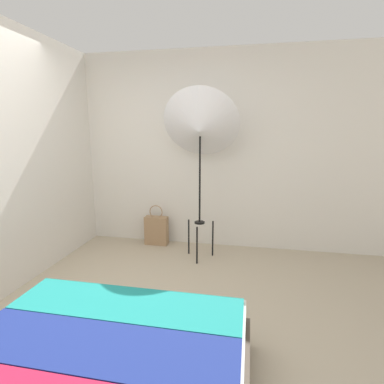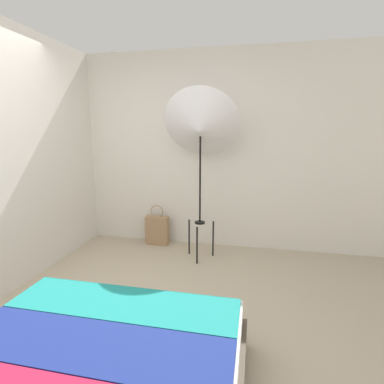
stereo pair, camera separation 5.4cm
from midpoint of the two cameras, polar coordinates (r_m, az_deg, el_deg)
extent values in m
plane|color=tan|center=(2.65, -16.61, -25.33)|extent=(14.00, 14.00, 0.00)
cube|color=silver|center=(4.15, -3.29, 7.82)|extent=(8.00, 0.05, 2.60)
cube|color=silver|center=(3.67, -27.35, 6.07)|extent=(0.05, 8.00, 2.60)
cube|color=navy|center=(1.93, -17.68, -26.36)|extent=(1.56, 0.41, 0.04)
cube|color=#197F7A|center=(2.23, -12.04, -20.24)|extent=(1.56, 0.41, 0.04)
cylinder|color=black|center=(3.62, 1.39, -10.13)|extent=(0.02, 0.02, 0.46)
cylinder|color=black|center=(3.90, -0.15, -8.53)|extent=(0.02, 0.02, 0.46)
cylinder|color=black|center=(3.85, 4.44, -8.83)|extent=(0.02, 0.02, 0.46)
cylinder|color=black|center=(3.71, 1.92, -5.83)|extent=(0.13, 0.13, 0.02)
cylinder|color=black|center=(3.58, 1.98, 3.00)|extent=(0.02, 0.02, 1.15)
cone|color=silver|center=(3.54, 2.05, 12.26)|extent=(0.91, 0.64, 0.88)
cube|color=#9E7A56|center=(4.26, -6.27, -7.27)|extent=(0.32, 0.13, 0.40)
torus|color=#9E7A56|center=(4.18, -6.35, -3.74)|extent=(0.19, 0.01, 0.19)
camera|label=1|loc=(0.03, -89.55, 0.09)|focal=28.00mm
camera|label=2|loc=(0.03, 90.45, -0.09)|focal=28.00mm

